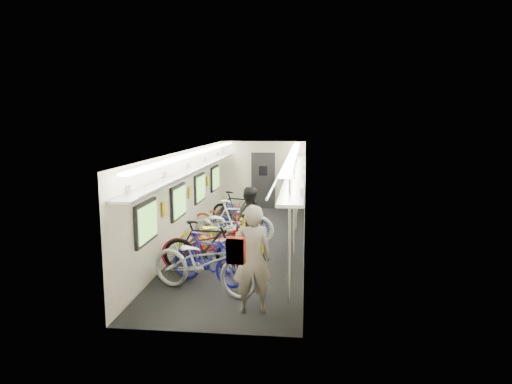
% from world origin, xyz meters
% --- Properties ---
extents(train_car_shell, '(10.00, 10.00, 10.00)m').
position_xyz_m(train_car_shell, '(-0.36, 0.71, 1.66)').
color(train_car_shell, black).
rests_on(train_car_shell, ground).
extents(bicycle_0, '(2.33, 1.46, 1.15)m').
position_xyz_m(bicycle_0, '(-0.32, -3.41, 0.58)').
color(bicycle_0, '#ABACB0').
rests_on(bicycle_0, ground).
extents(bicycle_1, '(1.72, 1.11, 1.00)m').
position_xyz_m(bicycle_1, '(-0.36, -2.95, 0.50)').
color(bicycle_1, '#1C1BA5').
rests_on(bicycle_1, ground).
extents(bicycle_2, '(2.18, 1.03, 1.10)m').
position_xyz_m(bicycle_2, '(-0.46, -2.11, 0.55)').
color(bicycle_2, maroon).
rests_on(bicycle_2, ground).
extents(bicycle_3, '(1.86, 0.60, 1.11)m').
position_xyz_m(bicycle_3, '(-0.53, -2.32, 0.55)').
color(bicycle_3, black).
rests_on(bicycle_3, ground).
extents(bicycle_4, '(2.05, 0.84, 1.05)m').
position_xyz_m(bicycle_4, '(-0.37, -1.43, 0.53)').
color(bicycle_4, yellow).
rests_on(bicycle_4, ground).
extents(bicycle_5, '(1.92, 0.58, 1.14)m').
position_xyz_m(bicycle_5, '(-0.21, -0.05, 0.57)').
color(bicycle_5, white).
rests_on(bicycle_5, ground).
extents(bicycle_6, '(2.08, 1.38, 1.03)m').
position_xyz_m(bicycle_6, '(-0.42, -0.39, 0.52)').
color(bicycle_6, silver).
rests_on(bicycle_6, ground).
extents(bicycle_7, '(1.62, 0.60, 0.95)m').
position_xyz_m(bicycle_7, '(-0.22, 0.54, 0.48)').
color(bicycle_7, navy).
rests_on(bicycle_7, ground).
extents(bicycle_8, '(1.82, 0.95, 0.91)m').
position_xyz_m(bicycle_8, '(-0.76, 0.87, 0.46)').
color(bicycle_8, maroon).
rests_on(bicycle_8, ground).
extents(bicycle_9, '(1.84, 1.18, 1.08)m').
position_xyz_m(bicycle_9, '(-0.46, 1.71, 0.54)').
color(bicycle_9, black).
rests_on(bicycle_9, ground).
extents(passenger_near, '(0.74, 0.56, 1.81)m').
position_xyz_m(passenger_near, '(0.66, -4.16, 0.91)').
color(passenger_near, gray).
rests_on(passenger_near, ground).
extents(passenger_mid, '(0.80, 0.62, 1.63)m').
position_xyz_m(passenger_mid, '(0.21, -1.01, 0.82)').
color(passenger_mid, black).
rests_on(passenger_mid, ground).
extents(backpack, '(0.28, 0.17, 0.38)m').
position_xyz_m(backpack, '(0.52, -4.97, 1.28)').
color(backpack, '#A22610').
rests_on(backpack, passenger_near).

